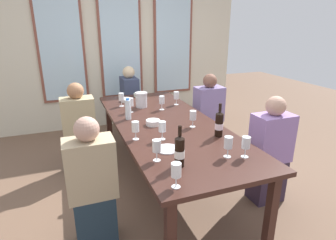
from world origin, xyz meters
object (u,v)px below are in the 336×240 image
(tasting_bowl_3, at_px, (138,95))
(wine_glass_7, at_px, (157,146))
(wine_glass_2, at_px, (162,101))
(wine_glass_8, at_px, (176,96))
(tasting_bowl_2, at_px, (153,122))
(wine_bottle_1, at_px, (219,124))
(metal_pitcher, at_px, (141,100))
(seated_person_1, at_px, (270,153))
(wine_glass_1, at_px, (121,97))
(water_bottle, at_px, (128,109))
(seated_person_2, at_px, (80,130))
(seated_person_4, at_px, (130,102))
(seated_person_3, at_px, (208,115))
(wine_glass_4, at_px, (228,143))
(tasting_bowl_1, at_px, (143,98))
(wine_glass_3, at_px, (246,144))
(dining_table, at_px, (166,128))
(wine_bottle_0, at_px, (180,151))
(wine_glass_10, at_px, (131,103))
(wine_glass_6, at_px, (176,171))
(seated_person_0, at_px, (92,187))
(wine_glass_5, at_px, (162,127))
(wine_glass_9, at_px, (193,116))
(wine_glass_0, at_px, (135,127))
(tasting_bowl_0, at_px, (126,100))
(white_plate_0, at_px, (167,149))

(tasting_bowl_3, height_order, wine_glass_7, wine_glass_7)
(wine_glass_2, height_order, wine_glass_8, same)
(tasting_bowl_2, bearing_deg, wine_glass_2, 60.83)
(wine_bottle_1, bearing_deg, tasting_bowl_3, 100.25)
(metal_pitcher, bearing_deg, wine_glass_7, -101.07)
(wine_bottle_1, relative_size, seated_person_1, 0.29)
(wine_glass_1, bearing_deg, water_bottle, -93.83)
(seated_person_2, relative_size, seated_person_4, 1.00)
(seated_person_3, bearing_deg, wine_glass_4, -113.67)
(tasting_bowl_1, bearing_deg, wine_glass_2, -80.21)
(tasting_bowl_1, distance_m, seated_person_3, 0.95)
(tasting_bowl_1, xyz_separation_m, wine_glass_3, (0.28, -1.99, 0.09))
(wine_glass_2, relative_size, wine_glass_3, 1.00)
(dining_table, distance_m, wine_bottle_0, 1.00)
(wine_glass_10, xyz_separation_m, seated_person_2, (-0.60, 0.17, -0.33))
(wine_glass_6, relative_size, seated_person_1, 0.16)
(wine_bottle_0, bearing_deg, tasting_bowl_1, 82.25)
(wine_bottle_0, xyz_separation_m, seated_person_3, (1.11, 1.57, -0.34))
(wine_glass_8, height_order, seated_person_0, seated_person_0)
(wine_glass_10, bearing_deg, wine_glass_5, -85.39)
(tasting_bowl_1, relative_size, wine_glass_9, 0.71)
(wine_glass_1, relative_size, seated_person_3, 0.16)
(wine_glass_0, distance_m, wine_glass_3, 0.98)
(wine_bottle_1, distance_m, seated_person_1, 0.64)
(tasting_bowl_0, bearing_deg, wine_glass_1, -116.46)
(wine_glass_8, relative_size, seated_person_4, 0.16)
(metal_pitcher, distance_m, wine_glass_10, 0.25)
(white_plate_0, height_order, wine_glass_9, wine_glass_9)
(wine_glass_4, distance_m, seated_person_2, 1.94)
(tasting_bowl_2, xyz_separation_m, seated_person_2, (-0.71, 0.68, -0.24))
(wine_glass_0, xyz_separation_m, wine_glass_1, (0.10, 1.12, -0.00))
(water_bottle, height_order, wine_glass_0, water_bottle)
(seated_person_0, distance_m, seated_person_4, 2.49)
(wine_glass_0, bearing_deg, wine_glass_3, -42.19)
(tasting_bowl_2, distance_m, wine_glass_10, 0.54)
(wine_glass_4, bearing_deg, water_bottle, 113.82)
(white_plate_0, distance_m, tasting_bowl_1, 1.66)
(wine_bottle_0, xyz_separation_m, seated_person_1, (1.11, 0.29, -0.34))
(wine_bottle_1, height_order, wine_glass_9, wine_bottle_1)
(wine_glass_8, xyz_separation_m, seated_person_1, (0.50, -1.26, -0.33))
(tasting_bowl_2, distance_m, wine_glass_4, 0.98)
(metal_pitcher, height_order, wine_glass_7, metal_pitcher)
(wine_bottle_0, distance_m, wine_glass_1, 1.73)
(wine_glass_2, relative_size, seated_person_3, 0.16)
(water_bottle, bearing_deg, wine_glass_8, 25.67)
(wine_glass_2, xyz_separation_m, seated_person_1, (0.75, -1.11, -0.33))
(wine_bottle_0, relative_size, wine_glass_8, 1.84)
(wine_glass_0, distance_m, wine_glass_10, 0.84)
(wine_glass_4, bearing_deg, tasting_bowl_3, 94.18)
(metal_pitcher, height_order, seated_person_1, seated_person_1)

